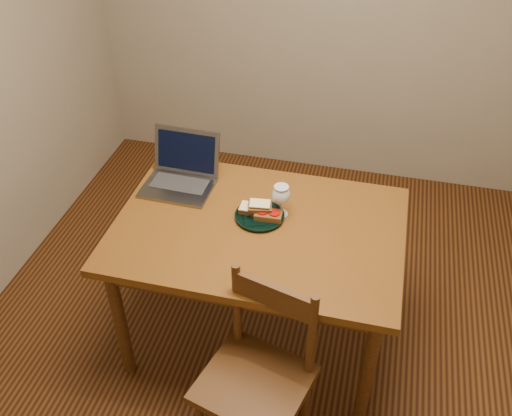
% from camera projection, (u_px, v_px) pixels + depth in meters
% --- Properties ---
extents(floor, '(3.20, 3.20, 0.02)m').
position_uv_depth(floor, '(279.00, 332.00, 3.05)').
color(floor, black).
rests_on(floor, ground).
extents(table, '(1.30, 0.90, 0.74)m').
position_uv_depth(table, '(258.00, 240.00, 2.62)').
color(table, '#46240B').
rests_on(table, floor).
extents(chair, '(0.50, 0.49, 0.44)m').
position_uv_depth(chair, '(257.00, 371.00, 2.27)').
color(chair, '#361E0B').
rests_on(chair, floor).
extents(plate, '(0.23, 0.23, 0.02)m').
position_uv_depth(plate, '(260.00, 216.00, 2.61)').
color(plate, black).
rests_on(plate, table).
extents(sandwich_cheese, '(0.12, 0.07, 0.04)m').
position_uv_depth(sandwich_cheese, '(252.00, 209.00, 2.61)').
color(sandwich_cheese, '#381E0C').
rests_on(sandwich_cheese, plate).
extents(sandwich_tomato, '(0.13, 0.08, 0.04)m').
position_uv_depth(sandwich_tomato, '(268.00, 214.00, 2.58)').
color(sandwich_tomato, '#381E0C').
rests_on(sandwich_tomato, plate).
extents(sandwich_top, '(0.12, 0.08, 0.03)m').
position_uv_depth(sandwich_top, '(260.00, 206.00, 2.58)').
color(sandwich_top, '#381E0C').
rests_on(sandwich_top, plate).
extents(milk_glass, '(0.08, 0.08, 0.16)m').
position_uv_depth(milk_glass, '(281.00, 200.00, 2.59)').
color(milk_glass, white).
rests_on(milk_glass, table).
extents(laptop, '(0.34, 0.32, 0.24)m').
position_uv_depth(laptop, '(182.00, 171.00, 2.80)').
color(laptop, slate).
rests_on(laptop, table).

